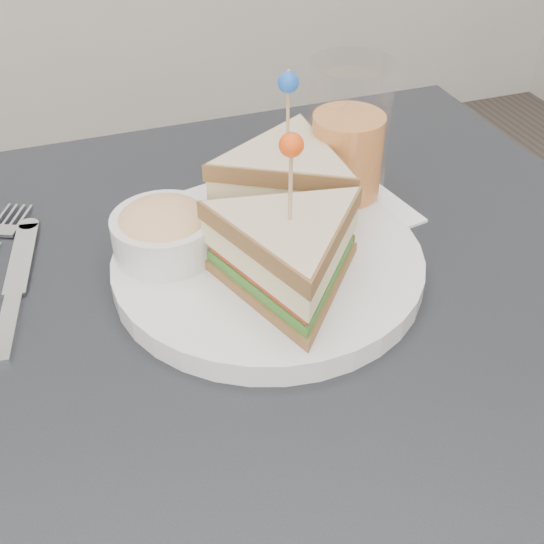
{
  "coord_description": "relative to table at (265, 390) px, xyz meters",
  "views": [
    {
      "loc": [
        -0.14,
        -0.4,
        1.14
      ],
      "look_at": [
        0.01,
        0.01,
        0.8
      ],
      "focal_mm": 45.0,
      "sensor_mm": 36.0,
      "label": 1
    }
  ],
  "objects": [
    {
      "name": "drink_set",
      "position": [
        0.14,
        0.15,
        0.15
      ],
      "size": [
        0.14,
        0.14,
        0.16
      ],
      "rotation": [
        0.0,
        0.0,
        0.17
      ],
      "color": "white",
      "rests_on": "table"
    },
    {
      "name": "plate_meal",
      "position": [
        0.03,
        0.08,
        0.12
      ],
      "size": [
        0.36,
        0.36,
        0.17
      ],
      "rotation": [
        0.0,
        0.0,
        0.35
      ],
      "color": "white",
      "rests_on": "table"
    },
    {
      "name": "cutlery_knife",
      "position": [
        -0.19,
        0.12,
        0.08
      ],
      "size": [
        0.05,
        0.2,
        0.01
      ],
      "rotation": [
        0.0,
        0.0,
        -0.18
      ],
      "color": "white",
      "rests_on": "table"
    },
    {
      "name": "table",
      "position": [
        0.0,
        0.0,
        0.0
      ],
      "size": [
        0.8,
        0.8,
        0.75
      ],
      "color": "black",
      "rests_on": "ground"
    }
  ]
}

